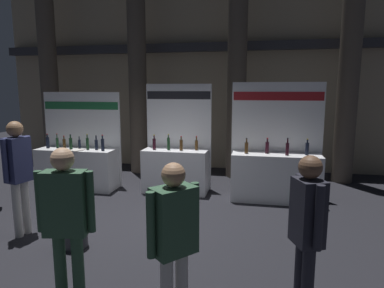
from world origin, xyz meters
name	(u,v)px	position (x,y,z in m)	size (l,w,h in m)	color
ground_plane	(143,222)	(0.00, 0.00, 0.00)	(24.00, 24.00, 0.00)	black
hall_colonnade	(191,61)	(0.00, 4.32, 3.15)	(11.69, 1.37, 6.39)	gray
exhibitor_booth_0	(78,164)	(-2.23, 1.72, 0.58)	(1.96, 0.73, 2.27)	white
exhibitor_booth_1	(176,166)	(0.13, 1.90, 0.61)	(1.53, 0.66, 2.46)	white
exhibitor_booth_2	(275,172)	(2.34, 1.71, 0.62)	(1.92, 0.66, 2.49)	white
trash_bin	(74,227)	(-0.69, -1.09, 0.30)	(0.38, 0.38, 0.60)	#38383D
visitor_0	(18,168)	(-1.73, -0.88, 1.11)	(0.32, 0.50, 1.85)	silver
visitor_1	(174,233)	(1.22, -2.51, 1.01)	(0.46, 0.47, 1.67)	silver
visitor_2	(66,215)	(0.05, -2.42, 1.05)	(0.60, 0.28, 1.76)	#33563D
visitor_5	(307,226)	(2.45, -2.11, 1.01)	(0.34, 0.45, 1.71)	#23232D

